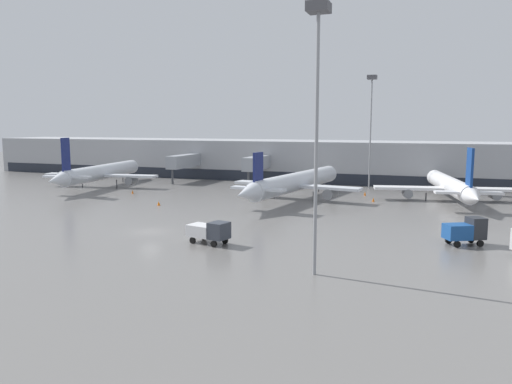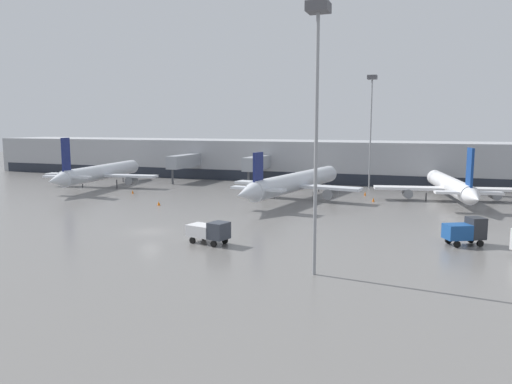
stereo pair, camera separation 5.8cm
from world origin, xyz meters
The scene contains 13 objects.
ground_plane centered at (0.00, 0.00, 0.00)m, with size 320.00×320.00×0.00m, color slate.
terminal_building centered at (-0.09, 61.89, 4.50)m, with size 160.00×27.64×9.00m.
parked_jet_0 centered at (-32.25, 33.29, 3.04)m, with size 24.09×35.19×10.40m.
parked_jet_1 centered at (34.37, 38.02, 2.58)m, with size 25.05×32.44×9.43m.
parked_jet_2 centered at (9.48, 31.02, 2.97)m, with size 22.96×38.70×8.73m.
service_truck_0 centered at (9.35, -3.01, 1.42)m, with size 5.06×3.13×2.49m.
service_truck_3 centered at (35.26, 5.78, 1.61)m, with size 4.57×3.64×2.99m.
traffic_cone_0 centered at (20.03, 39.98, 0.36)m, with size 0.38×0.38×0.72m.
traffic_cone_1 centered at (22.32, 33.20, 0.33)m, with size 0.43×0.43×0.66m.
traffic_cone_2 centered at (-20.97, 27.71, 0.32)m, with size 0.39×0.39×0.64m.
traffic_cone_3 centered at (-9.25, 17.49, 0.33)m, with size 0.49×0.49×0.66m.
apron_light_mast_2 centered at (22.58, -10.00, 17.25)m, with size 1.80×1.80×22.48m.
apron_light_mast_5 centered at (19.40, 50.06, 17.10)m, with size 1.80×1.80×22.25m.
Camera 2 is at (32.14, -50.66, 12.82)m, focal length 35.00 mm.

